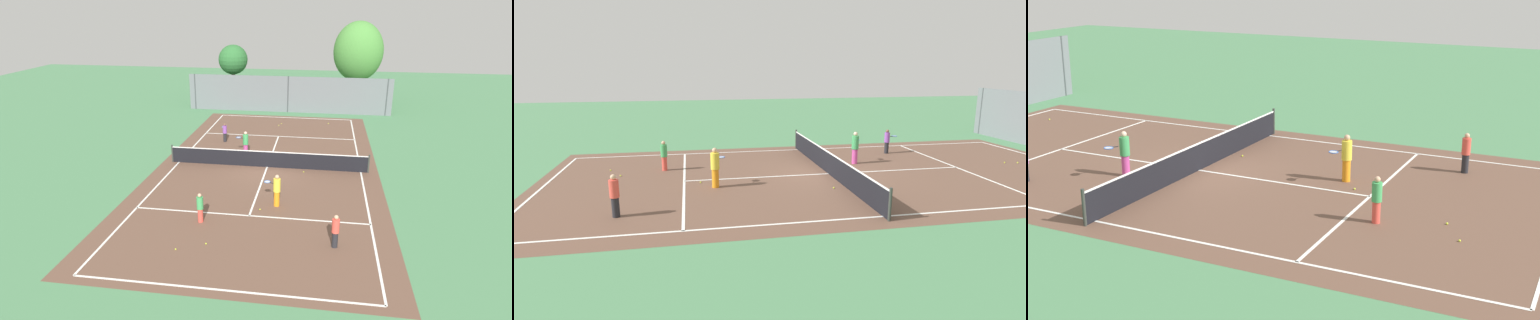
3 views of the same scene
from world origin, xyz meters
TOP-DOWN VIEW (x-y plane):
  - ground_plane at (0.00, 0.00)m, footprint 80.00×80.00m
  - court_surface at (0.00, 0.00)m, footprint 13.00×25.00m
  - tennis_net at (0.00, 0.00)m, footprint 11.90×0.10m
  - player_0 at (-3.63, 4.59)m, footprint 0.53×0.86m
  - player_1 at (1.13, -5.14)m, footprint 0.90×0.67m
  - player_2 at (-2.07, -7.30)m, footprint 0.30×0.30m
  - player_3 at (-1.67, 1.91)m, footprint 0.90×0.66m
  - player_4 at (3.87, -8.54)m, footprint 0.31×0.31m
  - tennis_ball_0 at (0.41, -5.73)m, footprint 0.07×0.07m
  - tennis_ball_1 at (-0.30, 9.31)m, footprint 0.07×0.07m
  - tennis_ball_2 at (-0.14, 9.92)m, footprint 0.07×0.07m
  - tennis_ball_3 at (-1.32, -9.16)m, footprint 0.07×0.07m
  - tennis_ball_5 at (2.21, -0.53)m, footprint 0.07×0.07m
  - tennis_ball_6 at (-2.41, -9.76)m, footprint 0.07×0.07m

SIDE VIEW (x-z plane):
  - ground_plane at x=0.00m, z-range 0.00..0.00m
  - court_surface at x=0.00m, z-range 0.00..0.01m
  - tennis_ball_0 at x=0.41m, z-range 0.00..0.07m
  - tennis_ball_1 at x=-0.30m, z-range 0.00..0.07m
  - tennis_ball_2 at x=-0.14m, z-range 0.00..0.07m
  - tennis_ball_3 at x=-1.32m, z-range 0.00..0.07m
  - tennis_ball_5 at x=2.21m, z-range 0.00..0.07m
  - tennis_ball_6 at x=-2.41m, z-range 0.00..0.07m
  - tennis_net at x=0.00m, z-range -0.04..1.06m
  - player_0 at x=-3.63m, z-range 0.03..1.36m
  - player_2 at x=-2.07m, z-range 0.02..1.41m
  - player_4 at x=3.87m, z-range 0.02..1.45m
  - player_3 at x=-1.67m, z-range 0.03..1.62m
  - player_1 at x=1.13m, z-range 0.03..1.65m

